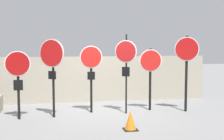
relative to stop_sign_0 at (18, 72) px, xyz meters
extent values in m
plane|color=gray|center=(2.62, 0.37, -1.41)|extent=(40.00, 40.00, 0.00)
cube|color=#A89E89|center=(2.62, 2.39, -0.55)|extent=(8.44, 0.12, 1.71)
cylinder|color=black|center=(0.00, 0.05, -0.41)|extent=(0.08, 0.08, 1.99)
cylinder|color=white|center=(0.00, -0.01, 0.23)|extent=(0.73, 0.06, 0.73)
cylinder|color=#AD0F0F|center=(0.00, -0.03, 0.23)|extent=(0.67, 0.06, 0.67)
cube|color=black|center=(0.00, -0.01, -0.39)|extent=(0.26, 0.04, 0.30)
cylinder|color=black|center=(1.00, 0.12, -0.29)|extent=(0.07, 0.07, 2.24)
cylinder|color=white|center=(0.97, 0.07, 0.52)|extent=(0.71, 0.49, 0.84)
cylinder|color=red|center=(0.96, 0.06, 0.52)|extent=(0.66, 0.46, 0.78)
cube|color=black|center=(0.97, 0.07, -0.13)|extent=(0.23, 0.17, 0.24)
cylinder|color=black|center=(2.18, 0.56, -0.40)|extent=(0.07, 0.07, 2.02)
cylinder|color=white|center=(2.17, 0.50, 0.38)|extent=(0.71, 0.10, 0.71)
cylinder|color=red|center=(2.17, 0.48, 0.38)|extent=(0.65, 0.10, 0.65)
cube|color=black|center=(2.17, 0.50, -0.22)|extent=(0.24, 0.05, 0.25)
cylinder|color=black|center=(3.25, 0.24, -0.16)|extent=(0.05, 0.05, 2.50)
cylinder|color=white|center=(3.23, 0.20, 0.55)|extent=(0.62, 0.37, 0.70)
cylinder|color=red|center=(3.22, 0.18, 0.55)|extent=(0.57, 0.34, 0.64)
cube|color=black|center=(3.23, 0.20, -0.08)|extent=(0.23, 0.14, 0.30)
cylinder|color=black|center=(4.14, 0.58, -0.39)|extent=(0.08, 0.08, 2.04)
cylinder|color=white|center=(4.12, 0.52, 0.25)|extent=(0.72, 0.16, 0.73)
cylinder|color=red|center=(4.12, 0.50, 0.25)|extent=(0.66, 0.15, 0.67)
cylinder|color=black|center=(5.23, 0.19, -0.18)|extent=(0.08, 0.08, 2.45)
cylinder|color=white|center=(5.20, 0.13, 0.63)|extent=(0.72, 0.32, 0.77)
cylinder|color=red|center=(5.20, 0.12, 0.63)|extent=(0.67, 0.30, 0.71)
cube|color=black|center=(2.95, -1.60, -1.40)|extent=(0.36, 0.36, 0.02)
cone|color=orange|center=(2.95, -1.60, -1.15)|extent=(0.30, 0.30, 0.48)
camera|label=1|loc=(1.12, -9.26, 0.85)|focal=50.00mm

